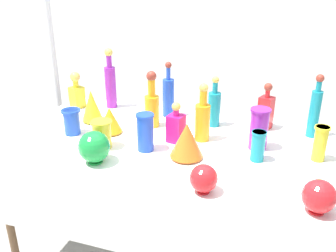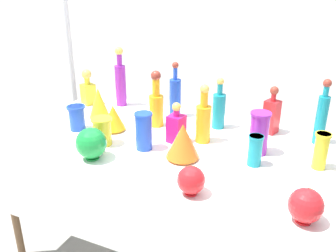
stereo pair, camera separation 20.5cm
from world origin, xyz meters
TOP-DOWN VIEW (x-y plane):
  - ground_plane at (0.00, 0.00)m, footprint 40.00×40.00m
  - display_table at (0.00, -0.04)m, footprint 1.81×1.07m
  - tall_bottle_0 at (-0.55, 0.41)m, footprint 0.07×0.07m
  - tall_bottle_1 at (-0.13, 0.38)m, footprint 0.07×0.07m
  - tall_bottle_2 at (0.19, 0.32)m, footprint 0.08×0.08m
  - tall_bottle_3 at (-0.17, 0.19)m, footprint 0.09×0.09m
  - tall_bottle_4 at (0.76, 0.35)m, footprint 0.06×0.06m
  - tall_bottle_5 at (0.17, 0.10)m, footprint 0.08×0.08m
  - square_decanter_0 at (-0.77, 0.33)m, footprint 0.11×0.11m
  - square_decanter_1 at (0.04, 0.03)m, footprint 0.10×0.10m
  - square_decanter_2 at (0.49, 0.38)m, footprint 0.10×0.10m
  - slender_vase_0 at (0.49, -0.05)m, footprint 0.07×0.07m
  - slender_vase_1 at (0.48, 0.09)m, footprint 0.11×0.11m
  - slender_vase_2 at (-0.57, -0.07)m, footprint 0.11×0.11m
  - slender_vase_3 at (-0.08, -0.12)m, footprint 0.10×0.10m
  - slender_vase_4 at (-0.32, -0.17)m, footprint 0.12×0.12m
  - slender_vase_5 at (0.78, 0.05)m, footprint 0.08×0.08m
  - fluted_vase_0 at (-0.36, 0.01)m, footprint 0.14×0.14m
  - fluted_vase_1 at (-0.55, 0.14)m, footprint 0.13×0.13m
  - fluted_vase_2 at (0.15, -0.14)m, footprint 0.17×0.17m
  - round_bowl_0 at (0.77, -0.41)m, footprint 0.14×0.14m
  - round_bowl_1 at (0.30, -0.42)m, footprint 0.12×0.12m
  - round_bowl_2 at (-0.27, -0.33)m, footprint 0.16×0.16m
  - price_tag_left at (-0.34, -0.46)m, footprint 0.05×0.03m
  - cardboard_box_behind_left at (-0.30, 1.00)m, footprint 0.52×0.51m
  - canopy_pole at (-1.11, 0.59)m, footprint 0.18×0.18m

SIDE VIEW (x-z plane):
  - ground_plane at x=0.00m, z-range 0.00..0.00m
  - cardboard_box_behind_left at x=-0.30m, z-range -0.04..0.44m
  - display_table at x=0.00m, z-range 0.32..1.08m
  - price_tag_left at x=-0.34m, z-range 0.76..0.80m
  - round_bowl_1 at x=0.30m, z-range 0.76..0.89m
  - round_bowl_0 at x=0.77m, z-range 0.76..0.91m
  - slender_vase_2 at x=-0.57m, z-range 0.77..0.92m
  - fluted_vase_0 at x=-0.36m, z-range 0.76..0.92m
  - slender_vase_4 at x=-0.32m, z-range 0.77..0.92m
  - slender_vase_0 at x=0.49m, z-range 0.77..0.92m
  - round_bowl_2 at x=-0.27m, z-range 0.76..0.93m
  - square_decanter_1 at x=0.04m, z-range 0.74..0.97m
  - slender_vase_5 at x=0.78m, z-range 0.77..0.95m
  - fluted_vase_2 at x=0.15m, z-range 0.76..0.96m
  - fluted_vase_1 at x=-0.55m, z-range 0.76..0.97m
  - slender_vase_3 at x=-0.08m, z-range 0.77..0.97m
  - square_decanter_0 at x=-0.77m, z-range 0.74..1.00m
  - square_decanter_2 at x=0.49m, z-range 0.73..1.02m
  - slender_vase_1 at x=0.48m, z-range 0.77..0.99m
  - tall_bottle_2 at x=0.19m, z-range 0.73..1.04m
  - tall_bottle_5 at x=0.17m, z-range 0.73..1.06m
  - tall_bottle_3 at x=-0.17m, z-range 0.72..1.07m
  - tall_bottle_1 at x=-0.13m, z-range 0.72..1.08m
  - canopy_pole at x=-1.11m, z-range -0.26..2.06m
  - tall_bottle_4 at x=0.76m, z-range 0.74..1.10m
  - tall_bottle_0 at x=-0.55m, z-range 0.73..1.14m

